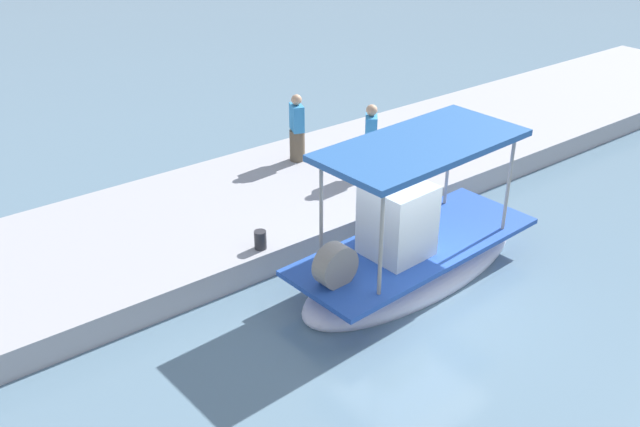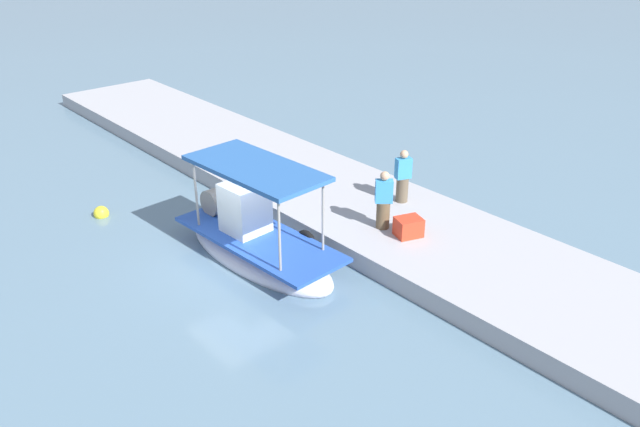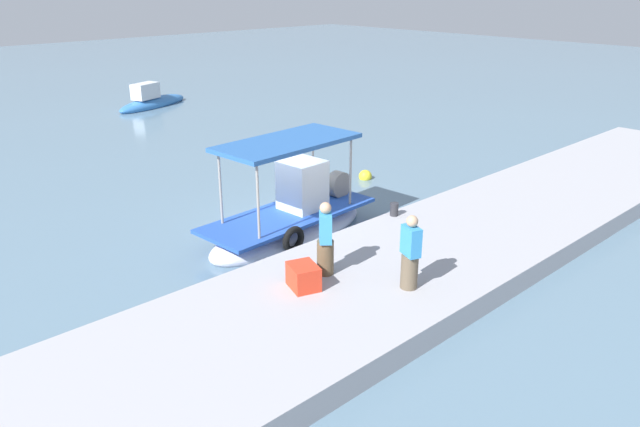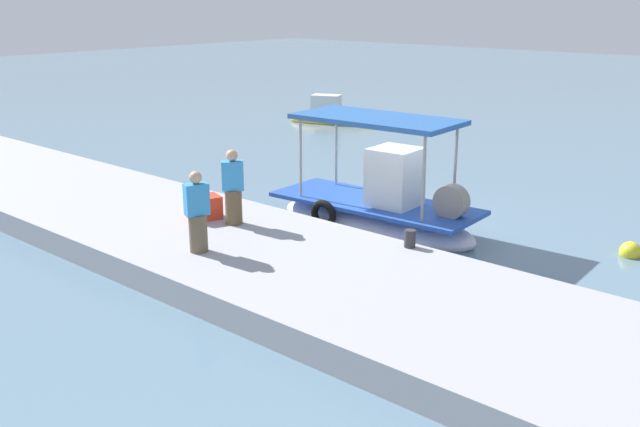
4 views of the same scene
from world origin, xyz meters
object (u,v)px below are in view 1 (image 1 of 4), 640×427
object	(u,v)px
fisherman_near_bollard	(371,144)
mooring_bollard	(260,240)
fisherman_by_crate	(297,131)
cargo_crate	(391,153)
main_fishing_boat	(411,254)

from	to	relation	value
fisherman_near_bollard	mooring_bollard	world-z (taller)	fisherman_near_bollard
fisherman_by_crate	mooring_bollard	size ratio (longest dim) A/B	4.50
fisherman_near_bollard	fisherman_by_crate	world-z (taller)	fisherman_near_bollard
fisherman_by_crate	mooring_bollard	xyz separation A→B (m)	(3.13, 3.08, -0.58)
mooring_bollard	cargo_crate	bearing A→B (deg)	-162.69
fisherman_near_bollard	mooring_bollard	size ratio (longest dim) A/B	4.62
cargo_crate	fisherman_near_bollard	bearing A→B (deg)	12.05
fisherman_near_bollard	fisherman_by_crate	xyz separation A→B (m)	(0.86, -1.76, -0.02)
mooring_bollard	cargo_crate	world-z (taller)	cargo_crate
main_fishing_boat	mooring_bollard	distance (m)	2.95
fisherman_by_crate	mooring_bollard	distance (m)	4.43
mooring_bollard	main_fishing_boat	bearing A→B (deg)	139.80
main_fishing_boat	mooring_bollard	world-z (taller)	main_fishing_boat
fisherman_near_bollard	mooring_bollard	distance (m)	4.25
fisherman_near_bollard	cargo_crate	xyz separation A→B (m)	(-0.83, -0.18, -0.52)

